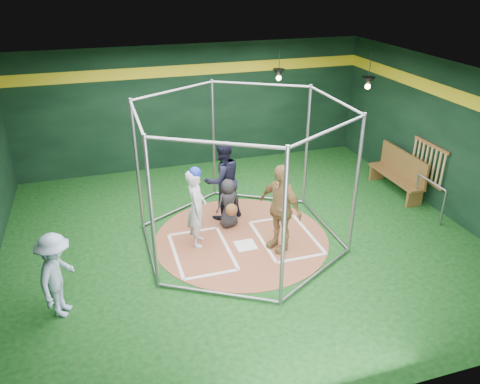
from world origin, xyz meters
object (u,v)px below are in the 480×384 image
object	(u,v)px
umpire	(222,180)
dugout_bench	(399,172)
visitor_leopard	(280,208)
batter_figure	(196,207)

from	to	relation	value
umpire	dugout_bench	xyz separation A→B (m)	(4.75, -0.03, -0.40)
visitor_leopard	dugout_bench	bearing A→B (deg)	88.01
visitor_leopard	dugout_bench	xyz separation A→B (m)	(3.99, 1.62, -0.39)
dugout_bench	batter_figure	bearing A→B (deg)	-170.41
batter_figure	dugout_bench	bearing A→B (deg)	9.59
batter_figure	dugout_bench	size ratio (longest dim) A/B	0.93
batter_figure	dugout_bench	world-z (taller)	batter_figure
dugout_bench	visitor_leopard	bearing A→B (deg)	-157.94
visitor_leopard	umpire	world-z (taller)	umpire
visitor_leopard	dugout_bench	world-z (taller)	visitor_leopard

